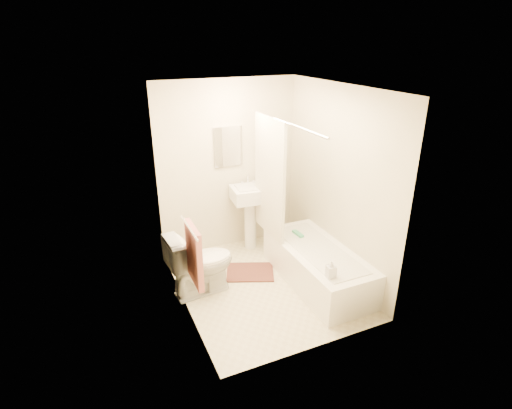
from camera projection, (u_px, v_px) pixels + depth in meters
name	position (u px, v px, depth m)	size (l,w,h in m)	color
floor	(264.00, 285.00, 5.02)	(2.40, 2.40, 0.00)	beige
ceiling	(266.00, 88.00, 4.09)	(2.40, 2.40, 0.00)	white
wall_back	(228.00, 167.00, 5.57)	(2.00, 0.02, 2.40)	beige
wall_left	(179.00, 210.00, 4.18)	(0.02, 2.40, 2.40)	beige
wall_right	(338.00, 184.00, 4.93)	(0.02, 2.40, 2.40)	beige
mirror	(228.00, 147.00, 5.43)	(0.40, 0.03, 0.55)	white
curtain_rod	(286.00, 122.00, 4.44)	(0.03, 0.03, 1.70)	silver
shower_curtain	(270.00, 178.00, 5.08)	(0.04, 0.80, 1.55)	silver
towel_bar	(189.00, 228.00, 4.02)	(0.02, 0.02, 0.60)	silver
towel	(194.00, 255.00, 4.16)	(0.06, 0.45, 0.66)	#CC7266
toilet_paper	(186.00, 246.00, 4.50)	(0.12, 0.12, 0.11)	white
toilet	(201.00, 263.00, 4.75)	(0.45, 0.80, 0.79)	white
sink	(251.00, 215.00, 5.71)	(0.53, 0.43, 1.04)	silver
bathtub	(317.00, 266.00, 5.00)	(0.72, 1.64, 0.46)	white
bath_mat	(250.00, 272.00, 5.27)	(0.61, 0.46, 0.02)	#49241D
soap_bottle	(331.00, 269.00, 4.30)	(0.10, 0.10, 0.21)	white
scrub_brush	(298.00, 234.00, 5.26)	(0.06, 0.20, 0.04)	#44A976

